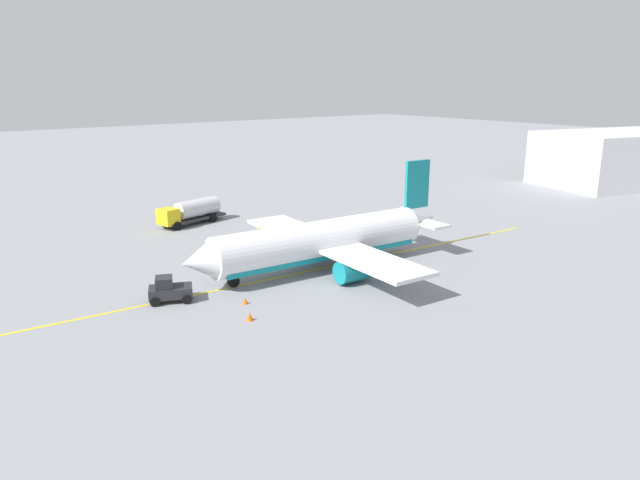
# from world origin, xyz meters

# --- Properties ---
(ground_plane) EXTENTS (400.00, 400.00, 0.00)m
(ground_plane) POSITION_xyz_m (0.00, 0.00, 0.00)
(ground_plane) COLOR gray
(airplane) EXTENTS (29.92, 26.36, 9.94)m
(airplane) POSITION_xyz_m (-0.44, 0.03, 2.79)
(airplane) COLOR white
(airplane) RESTS_ON ground
(fuel_tanker) EXTENTS (9.83, 4.60, 3.15)m
(fuel_tanker) POSITION_xyz_m (1.82, -25.27, 1.71)
(fuel_tanker) COLOR #2D2D33
(fuel_tanker) RESTS_ON ground
(pushback_tug) EXTENTS (4.10, 3.49, 2.20)m
(pushback_tug) POSITION_xyz_m (15.55, -0.78, 1.01)
(pushback_tug) COLOR #232328
(pushback_tug) RESTS_ON ground
(refueling_worker) EXTENTS (0.57, 0.43, 1.71)m
(refueling_worker) POSITION_xyz_m (-1.91, -14.46, 0.82)
(refueling_worker) COLOR navy
(refueling_worker) RESTS_ON ground
(safety_cone_nose) EXTENTS (0.60, 0.60, 0.66)m
(safety_cone_nose) POSITION_xyz_m (12.30, 6.96, 0.33)
(safety_cone_nose) COLOR #F2590F
(safety_cone_nose) RESTS_ON ground
(safety_cone_wingtip) EXTENTS (0.51, 0.51, 0.56)m
(safety_cone_wingtip) POSITION_xyz_m (10.79, 3.70, 0.28)
(safety_cone_wingtip) COLOR #F2590F
(safety_cone_wingtip) RESTS_ON ground
(distant_hangar) EXTENTS (30.72, 23.43, 9.39)m
(distant_hangar) POSITION_xyz_m (-72.81, -6.71, 4.69)
(distant_hangar) COLOR silver
(distant_hangar) RESTS_ON ground
(taxi_line_marking) EXTENTS (60.71, 4.25, 0.01)m
(taxi_line_marking) POSITION_xyz_m (0.00, 0.00, 0.01)
(taxi_line_marking) COLOR yellow
(taxi_line_marking) RESTS_ON ground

